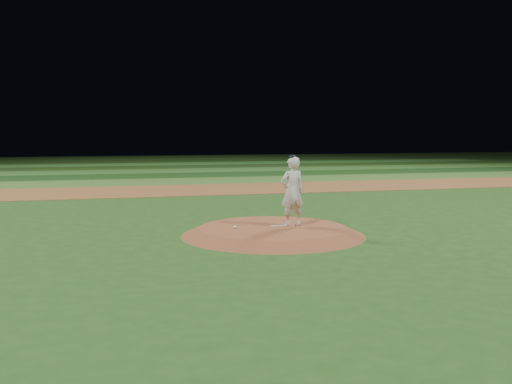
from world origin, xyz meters
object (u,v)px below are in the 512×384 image
pitchers_mound (273,231)px  rosin_bag (235,227)px  pitcher_on_mound (292,191)px  pitching_rubber (279,226)px

pitchers_mound → rosin_bag: (-1.15, 0.06, 0.16)m
pitchers_mound → pitcher_on_mound: (0.60, 0.00, 1.18)m
pitchers_mound → pitching_rubber: 0.27m
pitching_rubber → pitchers_mound: bearing=-156.7°
rosin_bag → pitching_rubber: bearing=0.9°
pitchers_mound → pitcher_on_mound: 1.33m
pitching_rubber → rosin_bag: rosin_bag is taller
pitching_rubber → pitcher_on_mound: size_ratio=0.24×
pitchers_mound → rosin_bag: rosin_bag is taller
pitching_rubber → rosin_bag: bearing=-176.9°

